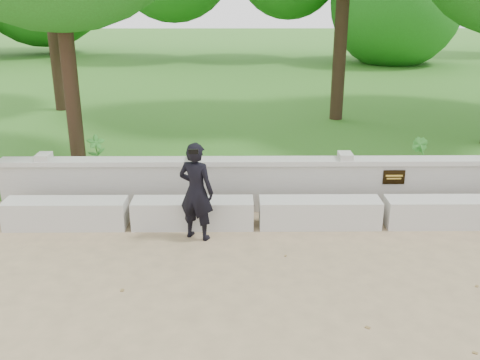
{
  "coord_description": "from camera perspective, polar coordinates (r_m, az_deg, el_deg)",
  "views": [
    {
      "loc": [
        -2.33,
        -5.87,
        3.53
      ],
      "look_at": [
        -2.26,
        1.64,
        0.87
      ],
      "focal_mm": 40.0,
      "sensor_mm": 36.0,
      "label": 1
    }
  ],
  "objects": [
    {
      "name": "shrub_a",
      "position": [
        10.79,
        -15.04,
        2.95
      ],
      "size": [
        0.41,
        0.34,
        0.66
      ],
      "primitive_type": "imported",
      "rotation": [
        0.0,
        0.0,
        0.36
      ],
      "color": "#36882E",
      "rests_on": "lawn"
    },
    {
      "name": "parapet_wall",
      "position": [
        9.31,
        14.01,
        -0.34
      ],
      "size": [
        12.5,
        0.35,
        0.9
      ],
      "color": "#B0AEA6",
      "rests_on": "ground"
    },
    {
      "name": "man_main",
      "position": [
        7.89,
        -4.69,
        -1.21
      ],
      "size": [
        0.64,
        0.61,
        1.49
      ],
      "color": "black",
      "rests_on": "ground"
    },
    {
      "name": "ground",
      "position": [
        7.23,
        18.67,
        -10.83
      ],
      "size": [
        80.0,
        80.0,
        0.0
      ],
      "primitive_type": "plane",
      "color": "tan",
      "rests_on": "ground"
    },
    {
      "name": "shrub_b",
      "position": [
        10.83,
        18.63,
        2.59
      ],
      "size": [
        0.44,
        0.45,
        0.64
      ],
      "primitive_type": "imported",
      "rotation": [
        0.0,
        0.0,
        2.24
      ],
      "color": "#36882E",
      "rests_on": "lawn"
    },
    {
      "name": "concrete_bench",
      "position": [
        8.76,
        14.97,
        -3.36
      ],
      "size": [
        11.9,
        0.45,
        0.45
      ],
      "color": "#BBB9B1",
      "rests_on": "ground"
    },
    {
      "name": "lawn",
      "position": [
        20.3,
        6.17,
        9.72
      ],
      "size": [
        40.0,
        22.0,
        0.25
      ],
      "primitive_type": "cube",
      "color": "#37701D",
      "rests_on": "ground"
    }
  ]
}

